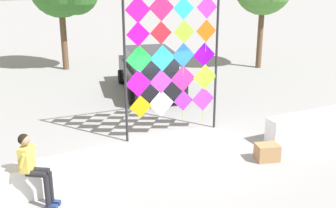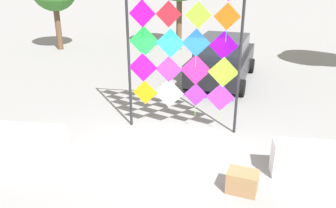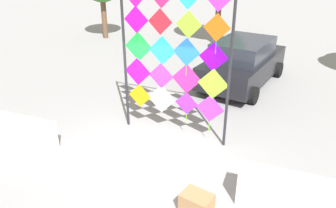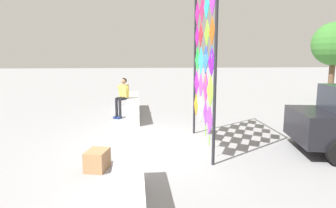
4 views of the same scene
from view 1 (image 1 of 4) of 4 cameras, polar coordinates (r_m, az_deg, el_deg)
name	(u,v)px [view 1 (image 1 of 4)]	position (r m, az deg, el deg)	size (l,w,h in m)	color
ground	(187,152)	(11.28, 2.58, -6.56)	(120.00, 120.00, 0.00)	gray
plaza_ledge_left	(14,184)	(9.51, -20.27, -10.23)	(4.28, 0.47, 0.74)	white
plaza_ledge_right	(328,121)	(13.26, 21.06, -2.23)	(4.28, 0.47, 0.74)	white
kite_display_rack	(172,56)	(11.76, 0.61, 6.54)	(2.88, 0.18, 4.18)	#232328
seated_vendor	(33,164)	(8.90, -18.00, -7.84)	(0.77, 0.70, 1.59)	black
parked_car	(150,71)	(16.44, -2.49, 4.60)	(2.79, 4.69, 1.71)	black
cardboard_box_large	(267,152)	(11.03, 13.41, -6.44)	(0.58, 0.42, 0.43)	#9E754C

